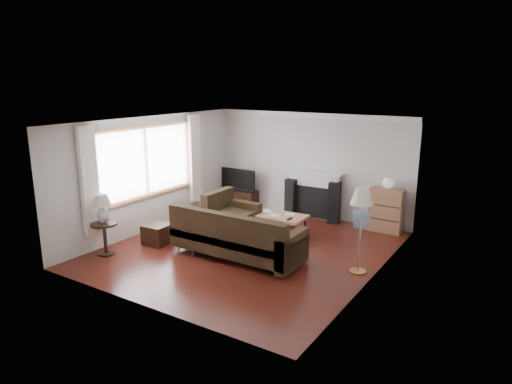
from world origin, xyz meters
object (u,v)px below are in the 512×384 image
Objects in this scene: coffee_table at (277,225)px; floor_lamp at (360,231)px; sectional_sofa at (237,235)px; side_table at (105,239)px; tv_stand at (241,198)px; bookshelf at (386,210)px.

floor_lamp is (2.13, -0.88, 0.51)m from coffee_table.
sectional_sofa reaches higher than coffee_table.
side_table is (-2.24, -2.66, 0.07)m from coffee_table.
coffee_table is at bearing 88.52° from sectional_sofa.
tv_stand is at bearing 149.67° from floor_lamp.
bookshelf is 0.36× the size of sectional_sofa.
sectional_sofa is 4.33× the size of side_table.
floor_lamp reaches higher than tv_stand.
bookshelf is 5.87m from side_table.
tv_stand is 4.77m from floor_lamp.
sectional_sofa is at bearing -93.09° from coffee_table.
tv_stand is 3.52m from sectional_sofa.
floor_lamp is at bearing -30.33° from tv_stand.
sectional_sofa reaches higher than side_table.
side_table is at bearing -134.30° from bookshelf.
coffee_table is (1.96, -1.51, 0.02)m from tv_stand.
tv_stand is at bearing 86.15° from side_table.
sectional_sofa is at bearing -165.84° from floor_lamp.
bookshelf is 2.43m from coffee_table.
floor_lamp is (2.16, 0.55, 0.31)m from sectional_sofa.
sectional_sofa is (1.92, -2.94, 0.22)m from tv_stand.
tv_stand is 2.48m from coffee_table.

